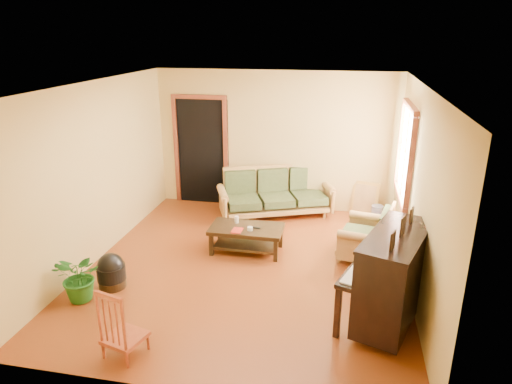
% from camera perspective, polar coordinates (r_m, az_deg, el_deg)
% --- Properties ---
extents(floor, '(5.00, 5.00, 0.00)m').
position_cam_1_polar(floor, '(6.74, -1.15, -9.36)').
color(floor, '#5A240B').
rests_on(floor, ground).
extents(doorway, '(1.08, 0.16, 2.05)m').
position_cam_1_polar(doorway, '(8.97, -6.89, 4.97)').
color(doorway, black).
rests_on(doorway, floor).
extents(window, '(0.12, 1.36, 1.46)m').
position_cam_1_polar(window, '(7.34, 18.23, 4.69)').
color(window, white).
rests_on(window, right_wall).
extents(sofa, '(2.22, 1.57, 0.88)m').
position_cam_1_polar(sofa, '(8.38, 2.51, -0.14)').
color(sofa, '#9F733A').
rests_on(sofa, floor).
extents(coffee_table, '(1.12, 0.61, 0.41)m').
position_cam_1_polar(coffee_table, '(7.11, -1.18, -5.90)').
color(coffee_table, black).
rests_on(coffee_table, floor).
extents(armchair, '(0.98, 1.01, 0.86)m').
position_cam_1_polar(armchair, '(7.01, 13.47, -4.84)').
color(armchair, '#9F733A').
rests_on(armchair, floor).
extents(piano, '(1.16, 1.48, 1.15)m').
position_cam_1_polar(piano, '(5.51, 16.69, -10.48)').
color(piano, black).
rests_on(piano, floor).
extents(footstool, '(0.47, 0.47, 0.36)m').
position_cam_1_polar(footstool, '(6.48, -17.61, -9.82)').
color(footstool, black).
rests_on(footstool, floor).
extents(red_chair, '(0.48, 0.50, 0.81)m').
position_cam_1_polar(red_chair, '(5.11, -16.27, -15.23)').
color(red_chair, maroon).
rests_on(red_chair, floor).
extents(leaning_frame, '(0.50, 0.25, 0.65)m').
position_cam_1_polar(leaning_frame, '(8.70, 13.48, -0.72)').
color(leaning_frame, gold).
rests_on(leaning_frame, floor).
extents(ceramic_crock, '(0.21, 0.21, 0.26)m').
position_cam_1_polar(ceramic_crock, '(8.59, 14.89, -2.50)').
color(ceramic_crock, '#2F448E').
rests_on(ceramic_crock, floor).
extents(potted_plant, '(0.70, 0.64, 0.66)m').
position_cam_1_polar(potted_plant, '(6.24, -21.08, -9.88)').
color(potted_plant, '#1D5A19').
rests_on(potted_plant, floor).
extents(book, '(0.17, 0.22, 0.02)m').
position_cam_1_polar(book, '(6.91, -2.99, -4.78)').
color(book, '#9F2115').
rests_on(book, coffee_table).
extents(candle, '(0.08, 0.08, 0.11)m').
position_cam_1_polar(candle, '(7.16, -2.42, -3.46)').
color(candle, silver).
rests_on(candle, coffee_table).
extents(glass_jar, '(0.11, 0.11, 0.06)m').
position_cam_1_polar(glass_jar, '(6.90, -0.75, -4.60)').
color(glass_jar, silver).
rests_on(glass_jar, coffee_table).
extents(remote, '(0.14, 0.06, 0.01)m').
position_cam_1_polar(remote, '(6.99, -0.00, -4.48)').
color(remote, black).
rests_on(remote, coffee_table).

